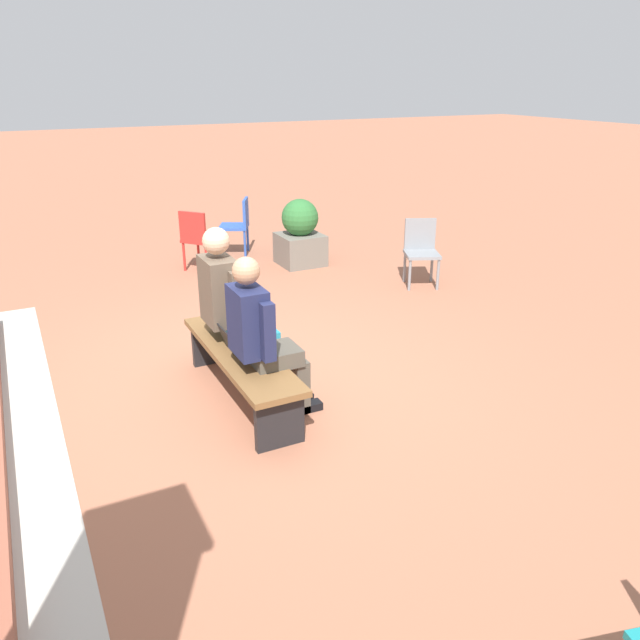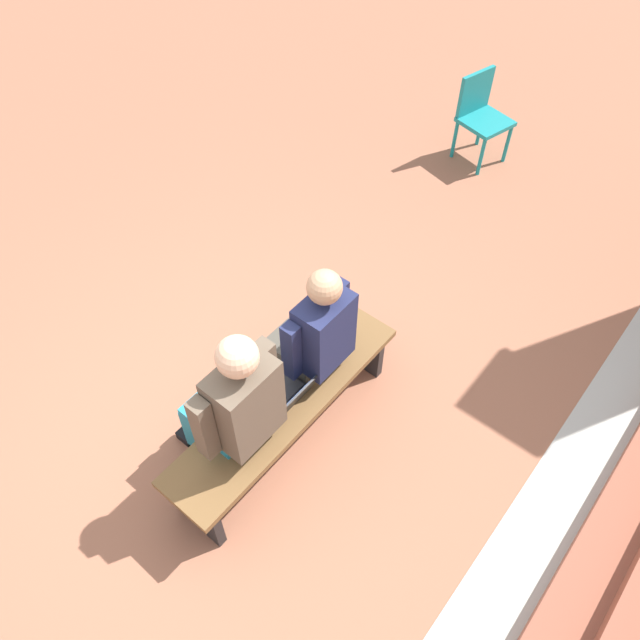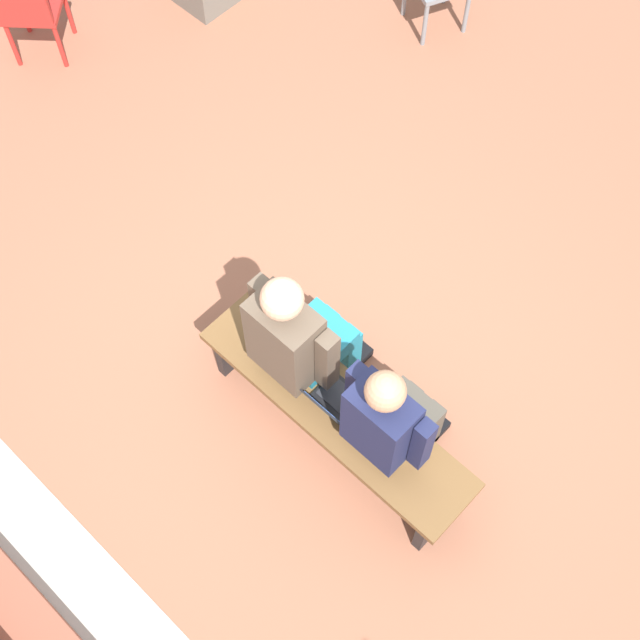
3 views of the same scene
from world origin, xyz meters
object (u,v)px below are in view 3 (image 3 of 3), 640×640
Objects in this scene: person_student at (392,418)px; person_adult at (300,337)px; plastic_chair_near_bench_left at (28,6)px; bench at (336,412)px; laptop at (336,405)px.

person_adult reaches higher than person_student.
bench is at bearing 168.58° from plastic_chair_near_bench_left.
laptop is 3.88m from plastic_chair_near_bench_left.
person_adult is at bearing 168.60° from plastic_chair_near_bench_left.
laptop is at bearing 166.78° from person_adult.
plastic_chair_near_bench_left is at bearing -9.61° from person_student.
person_adult is (0.34, -0.07, 0.39)m from bench.
bench is 1.35× the size of person_student.
plastic_chair_near_bench_left is at bearing -11.40° from person_adult.
person_student is 4.16× the size of laptop.
person_student is at bearing 179.63° from person_adult.
bench is 1.28× the size of person_adult.
person_adult is 0.44m from laptop.
laptop is (0.33, 0.08, -0.21)m from person_student.
person_adult is 4.40× the size of laptop.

